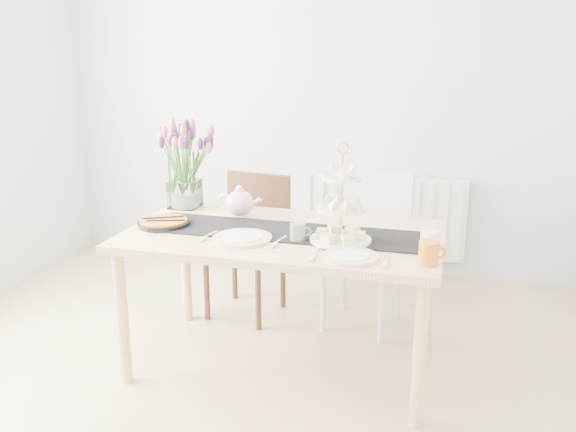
% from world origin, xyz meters
% --- Properties ---
extents(room_shell, '(4.50, 4.50, 4.50)m').
position_xyz_m(room_shell, '(0.00, 0.00, 1.30)').
color(room_shell, tan).
rests_on(room_shell, ground).
extents(radiator, '(1.20, 0.08, 0.60)m').
position_xyz_m(radiator, '(0.50, 2.19, 0.45)').
color(radiator, white).
rests_on(radiator, room_shell).
extents(dining_table, '(1.60, 0.90, 0.75)m').
position_xyz_m(dining_table, '(0.16, 0.68, 0.67)').
color(dining_table, tan).
rests_on(dining_table, ground).
extents(chair_brown, '(0.50, 0.50, 0.88)m').
position_xyz_m(chair_brown, '(-0.24, 1.34, 0.51)').
color(chair_brown, '#372014').
rests_on(chair_brown, ground).
extents(chair_white, '(0.54, 0.54, 0.93)m').
position_xyz_m(chair_white, '(0.51, 1.36, 0.55)').
color(chair_white, silver).
rests_on(chair_white, ground).
extents(table_runner, '(1.40, 0.35, 0.01)m').
position_xyz_m(table_runner, '(0.16, 0.68, 0.75)').
color(table_runner, black).
rests_on(table_runner, dining_table).
extents(tulip_vase, '(0.60, 0.60, 0.51)m').
position_xyz_m(tulip_vase, '(-0.53, 1.01, 1.08)').
color(tulip_vase, silver).
rests_on(tulip_vase, dining_table).
extents(cake_stand, '(0.30, 0.30, 0.44)m').
position_xyz_m(cake_stand, '(0.47, 0.60, 0.88)').
color(cake_stand, gold).
rests_on(cake_stand, dining_table).
extents(teapot, '(0.28, 0.24, 0.17)m').
position_xyz_m(teapot, '(-0.15, 0.90, 0.83)').
color(teapot, white).
rests_on(teapot, dining_table).
extents(cream_jug, '(0.10, 0.10, 0.09)m').
position_xyz_m(cream_jug, '(0.89, 0.60, 0.80)').
color(cream_jug, white).
rests_on(cream_jug, dining_table).
extents(tart_tin, '(0.28, 0.28, 0.03)m').
position_xyz_m(tart_tin, '(-0.48, 0.63, 0.77)').
color(tart_tin, black).
rests_on(tart_tin, dining_table).
extents(mug_grey, '(0.10, 0.10, 0.09)m').
position_xyz_m(mug_grey, '(0.26, 0.56, 0.79)').
color(mug_grey, slate).
rests_on(mug_grey, dining_table).
extents(mug_orange, '(0.11, 0.11, 0.10)m').
position_xyz_m(mug_orange, '(0.89, 0.39, 0.80)').
color(mug_orange, orange).
rests_on(mug_orange, dining_table).
extents(plate_left, '(0.34, 0.34, 0.02)m').
position_xyz_m(plate_left, '(-0.00, 0.52, 0.76)').
color(plate_left, white).
rests_on(plate_left, dining_table).
extents(plate_right, '(0.28, 0.28, 0.01)m').
position_xyz_m(plate_right, '(0.55, 0.39, 0.76)').
color(plate_right, silver).
rests_on(plate_right, dining_table).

